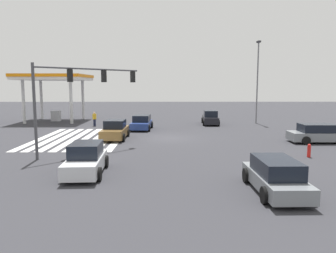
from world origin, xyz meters
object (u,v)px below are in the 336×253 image
(car_0, at_px, (276,176))
(street_light_pole_b, at_px, (258,76))
(car_4, at_px, (86,160))
(car_6, at_px, (210,118))
(car_1, at_px, (319,134))
(fire_hydrant, at_px, (309,151))
(pedestrian, at_px, (94,118))
(car_2, at_px, (142,123))
(traffic_signal_mast, at_px, (78,87))
(car_5, at_px, (115,130))

(car_0, height_order, street_light_pole_b, street_light_pole_b)
(car_4, bearing_deg, car_6, 153.40)
(car_1, relative_size, fire_hydrant, 5.62)
(car_1, distance_m, pedestrian, 22.91)
(car_2, bearing_deg, street_light_pole_b, 115.63)
(traffic_signal_mast, distance_m, car_0, 13.98)
(pedestrian, height_order, street_light_pole_b, street_light_pole_b)
(car_6, relative_size, pedestrian, 2.90)
(traffic_signal_mast, bearing_deg, fire_hydrant, -50.82)
(fire_hydrant, bearing_deg, car_2, -138.75)
(car_1, relative_size, car_5, 1.07)
(traffic_signal_mast, distance_m, car_2, 12.77)
(car_0, height_order, car_6, car_6)
(car_5, distance_m, street_light_pole_b, 19.68)
(car_6, distance_m, pedestrian, 13.30)
(car_0, bearing_deg, car_2, 18.87)
(street_light_pole_b, bearing_deg, car_6, -78.81)
(car_2, xyz_separation_m, pedestrian, (-2.78, -5.48, 0.17))
(car_5, relative_size, street_light_pole_b, 0.47)
(traffic_signal_mast, bearing_deg, pedestrian, 53.27)
(car_5, distance_m, fire_hydrant, 15.33)
(car_4, xyz_separation_m, car_5, (-11.09, -0.20, -0.01))
(car_1, height_order, fire_hydrant, car_1)
(car_4, distance_m, fire_hydrant, 13.83)
(traffic_signal_mast, relative_size, street_light_pole_b, 0.61)
(car_4, xyz_separation_m, pedestrian, (-19.86, -3.83, 0.14))
(car_0, xyz_separation_m, car_4, (-3.02, -8.84, 0.03))
(car_5, height_order, street_light_pole_b, street_light_pole_b)
(car_0, relative_size, car_6, 0.98)
(car_0, relative_size, car_2, 1.04)
(fire_hydrant, bearing_deg, traffic_signal_mast, -95.82)
(car_5, distance_m, pedestrian, 9.49)
(car_0, relative_size, car_4, 1.04)
(car_5, bearing_deg, car_1, 84.74)
(car_0, relative_size, car_1, 0.94)
(car_5, xyz_separation_m, fire_hydrant, (7.28, 13.48, -0.31))
(traffic_signal_mast, xyz_separation_m, car_1, (-3.83, 18.15, -3.76))
(pedestrian, bearing_deg, street_light_pole_b, 54.00)
(car_1, bearing_deg, car_4, -150.25)
(car_5, bearing_deg, car_2, 164.15)
(car_4, bearing_deg, car_0, 68.20)
(pedestrian, bearing_deg, traffic_signal_mast, -35.74)
(car_0, xyz_separation_m, car_5, (-14.12, -9.03, 0.02))
(car_0, relative_size, pedestrian, 2.85)
(traffic_signal_mast, xyz_separation_m, fire_hydrant, (1.53, 15.00, -4.05))
(pedestrian, bearing_deg, car_4, -33.11)
(car_2, height_order, car_6, car_6)
(street_light_pole_b, relative_size, fire_hydrant, 11.27)
(car_1, relative_size, car_4, 1.11)
(traffic_signal_mast, bearing_deg, car_4, -117.19)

